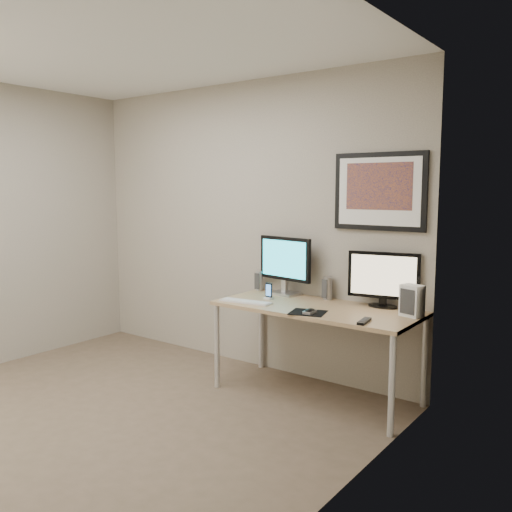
# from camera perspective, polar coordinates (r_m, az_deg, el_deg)

# --- Properties ---
(floor) EXTENTS (3.60, 3.60, 0.00)m
(floor) POSITION_cam_1_polar(r_m,az_deg,el_deg) (4.16, -16.52, -16.44)
(floor) COLOR brown
(floor) RESTS_ON ground
(room) EXTENTS (3.60, 3.60, 3.60)m
(room) POSITION_cam_1_polar(r_m,az_deg,el_deg) (4.10, -12.30, 6.96)
(room) COLOR white
(room) RESTS_ON ground
(desk) EXTENTS (1.60, 0.70, 0.73)m
(desk) POSITION_cam_1_polar(r_m,az_deg,el_deg) (4.28, 6.37, -6.15)
(desk) COLOR olive
(desk) RESTS_ON floor
(framed_art) EXTENTS (0.75, 0.04, 0.60)m
(framed_art) POSITION_cam_1_polar(r_m,az_deg,el_deg) (4.30, 12.86, 6.65)
(framed_art) COLOR black
(framed_art) RESTS_ON room
(monitor_large) EXTENTS (0.55, 0.21, 0.50)m
(monitor_large) POSITION_cam_1_polar(r_m,az_deg,el_deg) (4.67, 3.06, -0.72)
(monitor_large) COLOR #A9A9AE
(monitor_large) RESTS_ON desk
(monitor_tv) EXTENTS (0.55, 0.17, 0.43)m
(monitor_tv) POSITION_cam_1_polar(r_m,az_deg,el_deg) (4.27, 13.26, -2.27)
(monitor_tv) COLOR black
(monitor_tv) RESTS_ON desk
(speaker_left) EXTENTS (0.07, 0.07, 0.17)m
(speaker_left) POSITION_cam_1_polar(r_m,az_deg,el_deg) (4.88, 0.36, -2.62)
(speaker_left) COLOR #A9A9AE
(speaker_left) RESTS_ON desk
(speaker_right) EXTENTS (0.09, 0.09, 0.19)m
(speaker_right) POSITION_cam_1_polar(r_m,az_deg,el_deg) (4.52, 7.56, -3.38)
(speaker_right) COLOR #A9A9AE
(speaker_right) RESTS_ON desk
(phone_dock) EXTENTS (0.07, 0.07, 0.14)m
(phone_dock) POSITION_cam_1_polar(r_m,az_deg,el_deg) (4.50, 1.36, -3.70)
(phone_dock) COLOR black
(phone_dock) RESTS_ON desk
(keyboard) EXTENTS (0.45, 0.17, 0.02)m
(keyboard) POSITION_cam_1_polar(r_m,az_deg,el_deg) (4.38, -1.11, -4.81)
(keyboard) COLOR silver
(keyboard) RESTS_ON desk
(mousepad) EXTENTS (0.31, 0.29, 0.00)m
(mousepad) POSITION_cam_1_polar(r_m,az_deg,el_deg) (4.05, 5.48, -5.94)
(mousepad) COLOR black
(mousepad) RESTS_ON desk
(mouse) EXTENTS (0.07, 0.11, 0.04)m
(mouse) POSITION_cam_1_polar(r_m,az_deg,el_deg) (4.01, 5.67, -5.77)
(mouse) COLOR black
(mouse) RESTS_ON mousepad
(remote) EXTENTS (0.08, 0.19, 0.02)m
(remote) POSITION_cam_1_polar(r_m,az_deg,el_deg) (3.81, 11.32, -6.71)
(remote) COLOR black
(remote) RESTS_ON desk
(fan_unit) EXTENTS (0.17, 0.14, 0.23)m
(fan_unit) POSITION_cam_1_polar(r_m,az_deg,el_deg) (4.05, 16.10, -4.54)
(fan_unit) COLOR silver
(fan_unit) RESTS_ON desk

